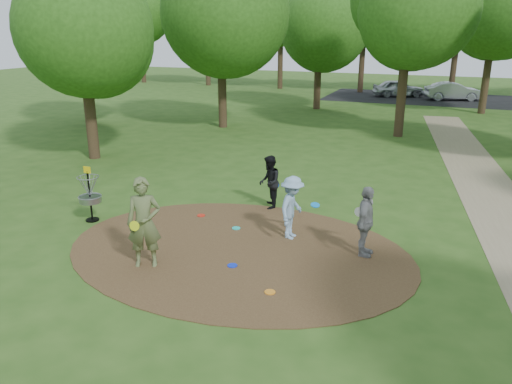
% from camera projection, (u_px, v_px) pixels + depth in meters
% --- Properties ---
extents(ground, '(100.00, 100.00, 0.00)m').
position_uv_depth(ground, '(237.00, 250.00, 11.91)').
color(ground, '#2D5119').
rests_on(ground, ground).
extents(dirt_clearing, '(8.40, 8.40, 0.02)m').
position_uv_depth(dirt_clearing, '(237.00, 250.00, 11.90)').
color(dirt_clearing, '#47301C').
rests_on(dirt_clearing, ground).
extents(parking_lot, '(14.00, 8.00, 0.01)m').
position_uv_depth(parking_lot, '(421.00, 98.00, 37.67)').
color(parking_lot, black).
rests_on(parking_lot, ground).
extents(player_observer_with_disc, '(0.88, 0.76, 2.04)m').
position_uv_depth(player_observer_with_disc, '(144.00, 223.00, 10.84)').
color(player_observer_with_disc, '#5C693D').
rests_on(player_observer_with_disc, ground).
extents(player_throwing_with_disc, '(1.05, 1.07, 1.62)m').
position_uv_depth(player_throwing_with_disc, '(292.00, 208.00, 12.37)').
color(player_throwing_with_disc, '#8BAED0').
rests_on(player_throwing_with_disc, ground).
extents(player_walking_with_disc, '(0.81, 0.91, 1.57)m').
position_uv_depth(player_walking_with_disc, '(269.00, 182.00, 14.50)').
color(player_walking_with_disc, black).
rests_on(player_walking_with_disc, ground).
extents(player_waiting_with_disc, '(0.49, 1.00, 1.68)m').
position_uv_depth(player_waiting_with_disc, '(366.00, 222.00, 11.38)').
color(player_waiting_with_disc, gray).
rests_on(player_waiting_with_disc, ground).
extents(disc_ground_cyan, '(0.22, 0.22, 0.02)m').
position_uv_depth(disc_ground_cyan, '(236.00, 228.00, 13.15)').
color(disc_ground_cyan, '#1BDACC').
rests_on(disc_ground_cyan, dirt_clearing).
extents(disc_ground_blue, '(0.22, 0.22, 0.02)m').
position_uv_depth(disc_ground_blue, '(232.00, 265.00, 11.08)').
color(disc_ground_blue, '#0D2AEA').
rests_on(disc_ground_blue, dirt_clearing).
extents(disc_ground_red, '(0.22, 0.22, 0.02)m').
position_uv_depth(disc_ground_red, '(201.00, 215.00, 14.04)').
color(disc_ground_red, red).
rests_on(disc_ground_red, dirt_clearing).
extents(car_left, '(4.11, 2.86, 1.30)m').
position_uv_depth(car_left, '(398.00, 88.00, 38.27)').
color(car_left, '#B3B7BC').
rests_on(car_left, ground).
extents(car_right, '(4.19, 2.49, 1.30)m').
position_uv_depth(car_right, '(453.00, 91.00, 36.36)').
color(car_right, '#A9AAB1').
rests_on(car_right, ground).
extents(disc_ground_orange, '(0.22, 0.22, 0.02)m').
position_uv_depth(disc_ground_orange, '(270.00, 292.00, 9.97)').
color(disc_ground_orange, orange).
rests_on(disc_ground_orange, dirt_clearing).
extents(disc_golf_basket, '(0.63, 0.63, 1.54)m').
position_uv_depth(disc_golf_basket, '(89.00, 190.00, 13.48)').
color(disc_golf_basket, black).
rests_on(disc_golf_basket, ground).
extents(tree_ring, '(37.39, 45.38, 9.08)m').
position_uv_depth(tree_ring, '(381.00, 24.00, 19.06)').
color(tree_ring, '#332316').
rests_on(tree_ring, ground).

